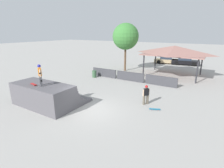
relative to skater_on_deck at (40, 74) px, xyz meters
name	(u,v)px	position (x,y,z in m)	size (l,w,h in m)	color
ground_plane	(90,110)	(3.26, 1.45, -2.65)	(160.00, 160.00, 0.00)	#A3A09B
quarter_pipe_ramp	(46,95)	(-0.28, 0.54, -1.86)	(5.02, 3.90, 1.75)	#565459
skater_on_deck	(40,74)	(0.00, 0.00, 0.00)	(0.64, 0.47, 1.56)	#4C4C51
skateboard_on_deck	(34,84)	(-0.62, -0.19, -0.84)	(0.81, 0.38, 0.09)	red
bystander_walking	(146,93)	(6.28, 4.65, -1.72)	(0.43, 0.56, 1.57)	#6B6051
skateboard_on_ground	(154,109)	(7.22, 4.01, -2.59)	(0.80, 0.53, 0.09)	red
barrier_fence	(130,76)	(2.27, 10.12, -2.12)	(10.56, 0.12, 1.05)	#3D3D42
pavilion_shelter	(175,50)	(5.81, 15.37, 0.60)	(7.27, 5.51, 3.81)	#2D2D33
tree_beside_pavilion	(126,37)	(-0.79, 14.72, 2.17)	(3.63, 3.63, 6.65)	brown
trash_bin	(94,74)	(-2.25, 9.28, -2.22)	(0.52, 0.52, 0.85)	#385B3D
parked_car_tan	(166,60)	(2.80, 23.82, -2.05)	(4.42, 2.38, 1.27)	tan
parked_car_black	(185,61)	(5.88, 24.12, -2.04)	(4.63, 2.35, 1.27)	black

